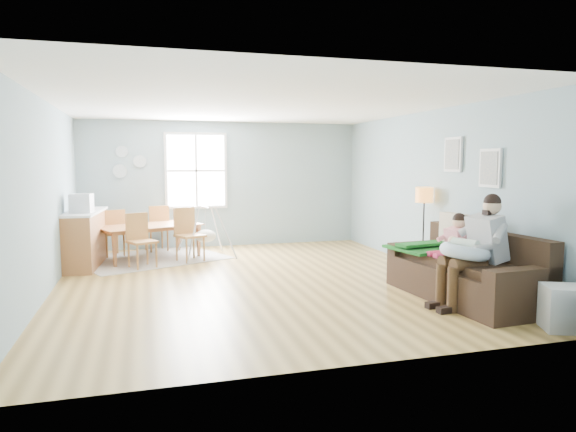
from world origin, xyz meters
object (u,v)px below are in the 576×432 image
object	(u,v)px
floor_lamp	(424,202)
monitor	(81,203)
dining_table	(150,242)
baby_swing	(206,235)
chair_se	(188,230)
chair_sw	(140,237)
toddler	(452,240)
chair_nw	(113,230)
storage_cube	(564,308)
chair_ne	(158,225)
counter	(86,238)
sofa	(467,275)
father	(476,246)

from	to	relation	value
floor_lamp	monitor	distance (m)	5.77
dining_table	baby_swing	xyz separation A→B (m)	(1.03, -0.20, 0.12)
dining_table	chair_se	world-z (taller)	chair_se
chair_sw	baby_swing	size ratio (longest dim) A/B	0.85
toddler	floor_lamp	distance (m)	1.64
chair_nw	monitor	size ratio (longest dim) A/B	2.42
storage_cube	chair_ne	distance (m)	7.55
monitor	baby_swing	world-z (taller)	monitor
toddler	storage_cube	size ratio (longest dim) A/B	1.62
monitor	baby_swing	size ratio (longest dim) A/B	0.34
monitor	baby_swing	bearing A→B (deg)	13.32
counter	monitor	size ratio (longest dim) A/B	4.68
sofa	counter	world-z (taller)	counter
chair_se	floor_lamp	bearing A→B (deg)	-28.40
chair_sw	chair_ne	distance (m)	1.57
sofa	chair_se	world-z (taller)	chair_se
dining_table	chair_sw	bearing A→B (deg)	-126.23
chair_ne	baby_swing	world-z (taller)	baby_swing
chair_nw	chair_ne	size ratio (longest dim) A/B	0.97
sofa	chair_ne	xyz separation A→B (m)	(-3.88, 4.91, 0.22)
toddler	storage_cube	distance (m)	1.73
chair_sw	baby_swing	world-z (taller)	baby_swing
sofa	toddler	xyz separation A→B (m)	(-0.10, 0.21, 0.45)
dining_table	baby_swing	distance (m)	1.05
sofa	chair_sw	size ratio (longest dim) A/B	2.46
dining_table	chair_ne	world-z (taller)	chair_ne
dining_table	monitor	size ratio (longest dim) A/B	4.80
father	chair_nw	distance (m)	6.72
storage_cube	dining_table	size ratio (longest dim) A/B	0.30
dining_table	chair_ne	bearing A→B (deg)	54.54
storage_cube	dining_table	world-z (taller)	dining_table
storage_cube	baby_swing	distance (m)	6.27
toddler	chair_se	bearing A→B (deg)	132.78
storage_cube	chair_sw	xyz separation A→B (m)	(-4.47, 4.78, 0.30)
counter	chair_se	bearing A→B (deg)	-0.76
toddler	chair_sw	bearing A→B (deg)	142.48
chair_sw	counter	bearing A→B (deg)	156.83
sofa	father	distance (m)	0.57
sofa	monitor	distance (m)	6.26
monitor	floor_lamp	bearing A→B (deg)	-17.19
baby_swing	dining_table	bearing A→B (deg)	169.04
father	baby_swing	xyz separation A→B (m)	(-2.90, 4.28, -0.33)
sofa	baby_swing	xyz separation A→B (m)	(-3.02, 3.95, 0.12)
father	baby_swing	distance (m)	5.18
floor_lamp	dining_table	size ratio (longest dim) A/B	0.77
baby_swing	monitor	bearing A→B (deg)	-166.68
father	storage_cube	size ratio (longest dim) A/B	2.57
father	counter	world-z (taller)	father
toddler	chair_sw	xyz separation A→B (m)	(-4.12, 3.17, -0.23)
floor_lamp	counter	world-z (taller)	floor_lamp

